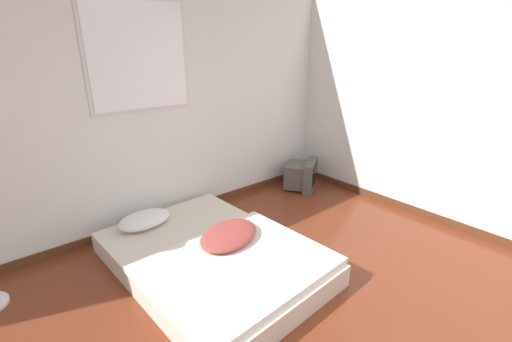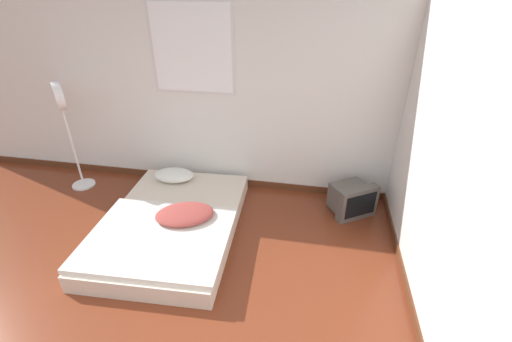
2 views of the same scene
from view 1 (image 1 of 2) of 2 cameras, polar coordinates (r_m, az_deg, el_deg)
name	(u,v)px [view 1 (image 1 of 2)]	position (r m, az deg, el deg)	size (l,w,h in m)	color
wall_back	(142,109)	(3.73, -18.42, 9.84)	(7.35, 0.08, 2.60)	silver
mattress_bed	(212,256)	(3.18, -7.33, -13.86)	(1.50, 2.06, 0.34)	beige
crt_tv	(302,175)	(4.83, 7.66, -0.67)	(0.59, 0.57, 0.40)	#56514C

